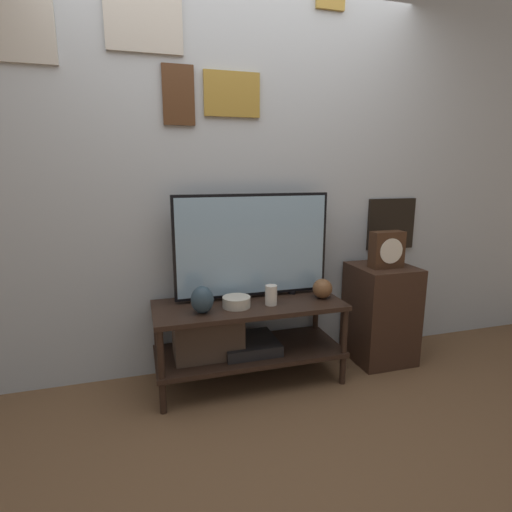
# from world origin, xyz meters

# --- Properties ---
(ground_plane) EXTENTS (12.00, 12.00, 0.00)m
(ground_plane) POSITION_xyz_m (0.00, 0.00, 0.00)
(ground_plane) COLOR brown
(wall_back) EXTENTS (6.40, 0.08, 2.70)m
(wall_back) POSITION_xyz_m (-0.00, 0.58, 1.36)
(wall_back) COLOR #B2BCC6
(wall_back) RESTS_ON ground_plane
(media_console) EXTENTS (1.21, 0.49, 0.54)m
(media_console) POSITION_xyz_m (-0.10, 0.29, 0.34)
(media_console) COLOR black
(media_console) RESTS_ON ground_plane
(television) EXTENTS (1.03, 0.05, 0.69)m
(television) POSITION_xyz_m (0.06, 0.40, 0.89)
(television) COLOR black
(television) RESTS_ON media_console
(vase_urn_stoneware) EXTENTS (0.14, 0.13, 0.17)m
(vase_urn_stoneware) POSITION_xyz_m (-0.31, 0.19, 0.62)
(vase_urn_stoneware) COLOR #2D4251
(vase_urn_stoneware) RESTS_ON media_console
(vase_round_glass) EXTENTS (0.13, 0.13, 0.13)m
(vase_round_glass) POSITION_xyz_m (0.50, 0.25, 0.61)
(vase_round_glass) COLOR brown
(vase_round_glass) RESTS_ON media_console
(vase_wide_bowl) EXTENTS (0.17, 0.17, 0.07)m
(vase_wide_bowl) POSITION_xyz_m (-0.09, 0.24, 0.57)
(vase_wide_bowl) COLOR beige
(vase_wide_bowl) RESTS_ON media_console
(candle_jar) EXTENTS (0.08, 0.08, 0.13)m
(candle_jar) POSITION_xyz_m (0.13, 0.22, 0.60)
(candle_jar) COLOR silver
(candle_jar) RESTS_ON media_console
(side_table) EXTENTS (0.41, 0.42, 0.71)m
(side_table) POSITION_xyz_m (1.01, 0.32, 0.35)
(side_table) COLOR #382319
(side_table) RESTS_ON ground_plane
(mantel_clock) EXTENTS (0.23, 0.11, 0.26)m
(mantel_clock) POSITION_xyz_m (1.00, 0.28, 0.84)
(mantel_clock) COLOR #422819
(mantel_clock) RESTS_ON side_table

